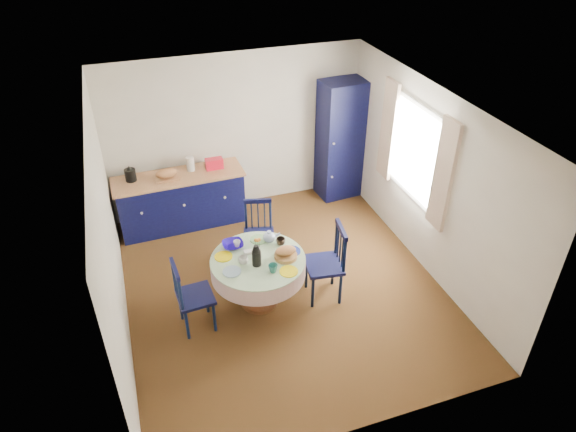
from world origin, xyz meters
name	(u,v)px	position (x,y,z in m)	size (l,w,h in m)	color
floor	(283,286)	(0.00, 0.00, 0.00)	(4.50, 4.50, 0.00)	black
ceiling	(281,109)	(0.00, 0.00, 2.50)	(4.50, 4.50, 0.00)	white
wall_back	(236,133)	(0.00, 2.25, 1.25)	(4.00, 0.02, 2.50)	silver
wall_left	(109,239)	(-2.00, 0.00, 1.25)	(0.02, 4.50, 2.50)	silver
wall_right	(427,181)	(2.00, 0.00, 1.25)	(0.02, 4.50, 2.50)	silver
window	(415,152)	(1.95, 0.30, 1.52)	(0.10, 1.74, 1.45)	white
kitchen_counter	(181,199)	(-1.00, 1.90, 0.45)	(1.94, 0.66, 1.10)	black
pantry_cabinet	(341,140)	(1.66, 2.00, 0.99)	(0.73, 0.55, 1.97)	black
dining_table	(259,266)	(-0.36, -0.19, 0.58)	(1.16, 1.16, 0.98)	brown
chair_left	(191,296)	(-1.23, -0.34, 0.49)	(0.43, 0.45, 0.96)	black
chair_far	(259,233)	(-0.13, 0.64, 0.47)	(0.50, 0.49, 0.93)	black
chair_right	(327,263)	(0.49, -0.33, 0.53)	(0.51, 0.53, 1.05)	black
mug_a	(243,260)	(-0.56, -0.21, 0.75)	(0.12, 0.12, 0.09)	silver
mug_b	(273,268)	(-0.27, -0.48, 0.75)	(0.11, 0.11, 0.10)	#24685E
mug_c	(281,241)	(-0.02, 0.00, 0.75)	(0.12, 0.12, 0.09)	black
mug_d	(237,244)	(-0.55, 0.14, 0.74)	(0.09, 0.09, 0.08)	silver
cobalt_bowl	(233,245)	(-0.60, 0.14, 0.73)	(0.26, 0.26, 0.06)	#120574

